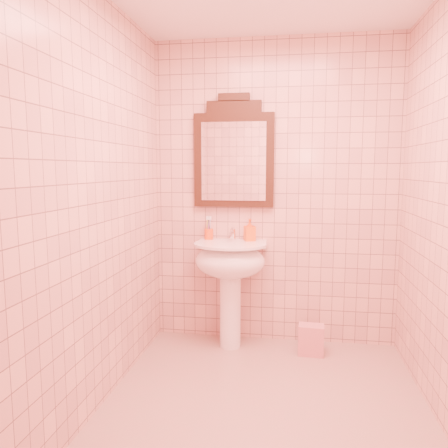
% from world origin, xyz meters
% --- Properties ---
extents(floor, '(2.20, 2.20, 0.00)m').
position_xyz_m(floor, '(0.00, 0.00, 0.00)').
color(floor, tan).
rests_on(floor, ground).
extents(back_wall, '(2.00, 0.02, 2.50)m').
position_xyz_m(back_wall, '(0.00, 1.10, 1.25)').
color(back_wall, tan).
rests_on(back_wall, floor).
extents(pedestal_sink, '(0.58, 0.58, 0.86)m').
position_xyz_m(pedestal_sink, '(-0.34, 0.87, 0.66)').
color(pedestal_sink, white).
rests_on(pedestal_sink, floor).
extents(faucet, '(0.04, 0.16, 0.11)m').
position_xyz_m(faucet, '(-0.34, 1.01, 0.92)').
color(faucet, white).
rests_on(faucet, pedestal_sink).
extents(mirror, '(0.66, 0.06, 0.92)m').
position_xyz_m(mirror, '(-0.34, 1.07, 1.56)').
color(mirror, black).
rests_on(mirror, back_wall).
extents(toothbrush_cup, '(0.07, 0.07, 0.17)m').
position_xyz_m(toothbrush_cup, '(-0.54, 1.03, 0.91)').
color(toothbrush_cup, '#E24913').
rests_on(toothbrush_cup, pedestal_sink).
extents(soap_dispenser, '(0.11, 0.11, 0.18)m').
position_xyz_m(soap_dispenser, '(-0.20, 1.01, 0.95)').
color(soap_dispenser, '#F05C14').
rests_on(soap_dispenser, pedestal_sink).
extents(towel, '(0.20, 0.14, 0.24)m').
position_xyz_m(towel, '(0.31, 0.82, 0.12)').
color(towel, '#E18884').
rests_on(towel, floor).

